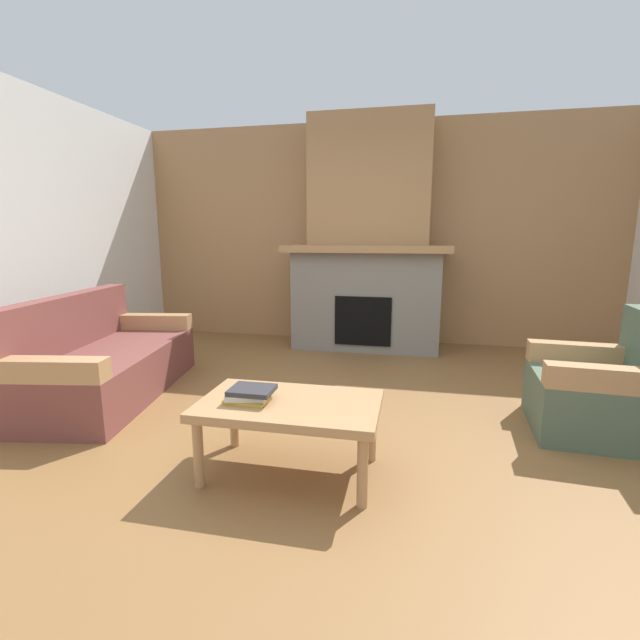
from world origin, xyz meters
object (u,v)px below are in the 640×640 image
(armchair, at_px, (601,391))
(coffee_table, at_px, (290,410))
(fireplace, at_px, (368,250))
(couch, at_px, (103,362))

(armchair, height_order, coffee_table, armchair)
(fireplace, bearing_deg, couch, -132.51)
(couch, bearing_deg, armchair, 0.95)
(fireplace, distance_m, coffee_table, 3.16)
(armchair, distance_m, coffee_table, 2.15)
(fireplace, height_order, couch, fireplace)
(armchair, bearing_deg, fireplace, 130.89)
(armchair, xyz_separation_m, coffee_table, (-1.93, -0.95, 0.08))
(coffee_table, bearing_deg, fireplace, 88.08)
(fireplace, relative_size, coffee_table, 2.70)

